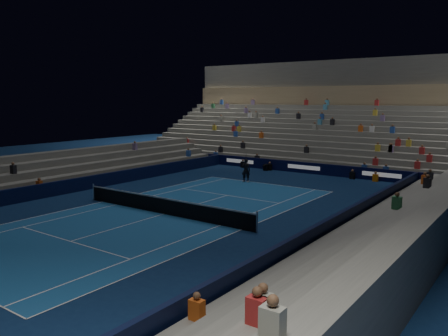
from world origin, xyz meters
The scene contains 11 objects.
ground centered at (0.00, 0.00, 0.00)m, with size 90.00×90.00×0.00m, color #0B1F44.
court_surface centered at (0.00, 0.00, 0.01)m, with size 10.97×23.77×0.01m, color #19508D.
sponsor_barrier_far centered at (0.00, 18.50, 0.50)m, with size 44.00×0.25×1.00m, color black.
sponsor_barrier_east centered at (9.70, 0.00, 0.50)m, with size 0.25×37.00×1.00m, color black.
sponsor_barrier_west centered at (-9.70, 0.00, 0.50)m, with size 0.25×37.00×1.00m, color black.
grandstand_main centered at (0.00, 27.90, 3.38)m, with size 44.00×15.20×11.20m.
grandstand_east centered at (13.17, 0.00, 0.92)m, with size 5.00×37.00×2.50m.
grandstand_west centered at (-13.17, 0.00, 0.92)m, with size 5.00×37.00×2.50m.
tennis_net centered at (0.00, 0.00, 0.50)m, with size 12.90×0.10×1.10m.
tennis_player centered at (-1.85, 11.59, 0.96)m, with size 0.70×0.46×1.92m, color black.
broadcast_camera centered at (-3.59, 17.79, 0.31)m, with size 0.45×0.89×0.59m.
Camera 1 is at (17.99, -18.84, 6.65)m, focal length 36.29 mm.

